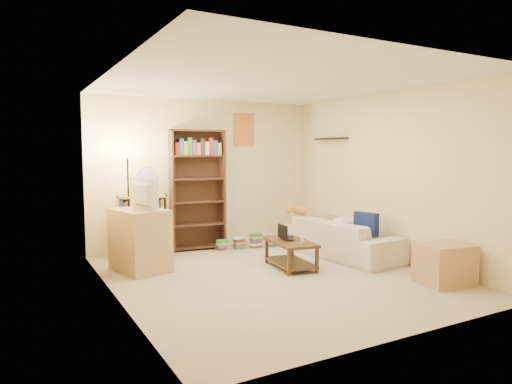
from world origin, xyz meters
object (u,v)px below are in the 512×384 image
sofa (341,238)px  tall_bookshelf (198,187)px  tv_stand (140,240)px  mug (303,240)px  television (139,194)px  tabby_cat (298,210)px  floor_lamp (128,173)px  coffee_table (291,251)px  end_cabinet (444,264)px  desk_fan (146,180)px  side_table (325,232)px  laptop (291,238)px  short_bookshelf (143,227)px

sofa → tall_bookshelf: tall_bookshelf is taller
sofa → tv_stand: (-2.96, 0.64, 0.13)m
tall_bookshelf → mug: bearing=-62.7°
mug → television: television is taller
tabby_cat → mug: 1.39m
floor_lamp → television: bearing=-91.1°
tv_stand → television: bearing=0.0°
sofa → mug: (-1.01, -0.43, 0.14)m
coffee_table → end_cabinet: bearing=-44.1°
sofa → desk_fan: size_ratio=4.52×
desk_fan → floor_lamp: (-0.28, -0.05, 0.12)m
floor_lamp → side_table: floor_lamp is taller
tv_stand → floor_lamp: (0.01, 0.66, 0.89)m
television → floor_lamp: (0.01, 0.66, 0.26)m
sofa → tall_bookshelf: 2.47m
coffee_table → tall_bookshelf: bearing=118.1°
tall_bookshelf → floor_lamp: (-1.20, -0.27, 0.26)m
tall_bookshelf → desk_fan: size_ratio=4.40×
laptop → tall_bookshelf: (-0.74, 1.68, 0.65)m
desk_fan → short_bookshelf: bearing=139.4°
tall_bookshelf → short_bookshelf: bearing=-163.0°
sofa → tall_bookshelf: (-1.75, 1.57, 0.76)m
mug → end_cabinet: end_cabinet is taller
side_table → tabby_cat: bearing=173.0°
tabby_cat → tv_stand: tv_stand is taller
sofa → desk_fan: bearing=59.9°
coffee_table → desk_fan: size_ratio=2.05×
side_table → sofa: bearing=-107.6°
tv_stand → tall_bookshelf: 1.65m
coffee_table → television: size_ratio=1.29×
mug → coffee_table: bearing=110.8°
sofa → coffee_table: (-1.08, -0.23, -0.05)m
mug → tv_stand: (-1.96, 1.06, -0.00)m
short_bookshelf → sofa: bearing=-17.3°
coffee_table → side_table: bearing=42.9°
tv_stand → mug: bearing=-41.9°
floor_lamp → sofa: bearing=-23.8°
tv_stand → short_bookshelf: short_bookshelf is taller
laptop → coffee_table: bearing=165.0°
short_bookshelf → side_table: short_bookshelf is taller
coffee_table → floor_lamp: floor_lamp is taller
desk_fan → floor_lamp: size_ratio=0.27×
tv_stand → side_table: bearing=-12.5°
tv_stand → side_table: 3.18m
television → tabby_cat: bearing=-101.0°
short_bookshelf → desk_fan: bearing=-30.8°
end_cabinet → laptop: bearing=124.6°
mug → desk_fan: bearing=133.1°
sofa → tabby_cat: 0.89m
tabby_cat → laptop: 1.15m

